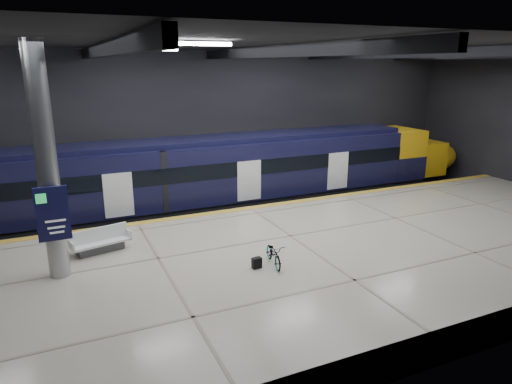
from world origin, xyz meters
TOP-DOWN VIEW (x-y plane):
  - ground at (0.00, 0.00)m, footprint 30.00×30.00m
  - room_shell at (-0.00, 0.00)m, footprint 30.10×16.10m
  - platform at (0.00, -2.50)m, footprint 30.00×11.00m
  - safety_strip at (0.00, 2.75)m, footprint 30.00×0.40m
  - rails at (0.00, 5.50)m, footprint 30.00×1.52m
  - train at (-0.69, 5.50)m, footprint 29.40×2.84m
  - bench at (-6.67, 0.38)m, footprint 2.12×1.24m
  - bicycle at (-1.72, -3.03)m, footprint 0.72×1.48m
  - pannier_bag at (-2.32, -3.03)m, footprint 0.32×0.21m
  - info_column at (-8.00, -1.03)m, footprint 0.90×0.78m

SIDE VIEW (x-z plane):
  - ground at x=0.00m, z-range 0.00..0.00m
  - rails at x=0.00m, z-range 0.00..0.16m
  - platform at x=0.00m, z-range 0.00..1.10m
  - safety_strip at x=0.00m, z-range 1.10..1.11m
  - pannier_bag at x=-2.32m, z-range 1.10..1.45m
  - bench at x=-6.67m, z-range 0.97..1.85m
  - bicycle at x=-1.72m, z-range 1.10..1.85m
  - train at x=-0.69m, z-range 0.16..3.95m
  - info_column at x=-8.00m, z-range 1.01..7.91m
  - room_shell at x=0.00m, z-range 1.69..9.74m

